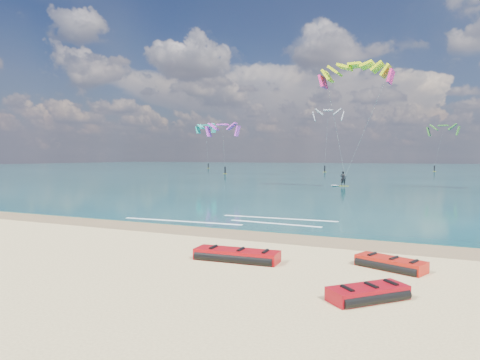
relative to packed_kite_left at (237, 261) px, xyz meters
The scene contains 9 objects.
ground 41.61m from the packed_kite_left, 95.92° to the left, with size 320.00×320.00×0.00m, color tan.
wet_sand_strip 6.14m from the packed_kite_left, 134.38° to the left, with size 320.00×2.40×0.01m, color olive.
sea 105.48m from the packed_kite_left, 92.33° to the left, with size 320.00×200.00×0.04m, color #0A3739.
packed_kite_left is the anchor object (origin of this frame).
packed_kite_mid 4.85m from the packed_kite_left, 11.67° to the left, with size 2.27×1.10×0.40m, color red, non-canonical shape.
packed_kite_right 5.02m from the packed_kite_left, 26.38° to the right, with size 2.17×1.08×0.39m, color #980611, non-canonical shape.
kitesurfer_main 34.75m from the packed_kite_left, 93.86° to the left, with size 8.43×7.10×14.00m.
shoreline_foam 8.51m from the packed_kite_left, 112.93° to the left, with size 11.04×3.64×0.01m.
distant_kites 76.12m from the packed_kite_left, 95.10° to the left, with size 93.92×35.49×13.00m.
Camera 1 is at (10.13, -14.11, 3.46)m, focal length 32.00 mm.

